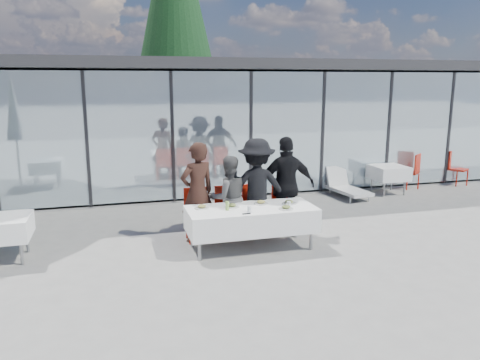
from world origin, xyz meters
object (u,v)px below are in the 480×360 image
plate_c (261,203)px  conifer_tree (175,4)px  diner_chair_b (227,209)px  diner_d (287,186)px  diner_a (197,192)px  diner_chair_a (197,211)px  plate_d (289,202)px  diner_b (229,198)px  lounger (345,186)px  spare_table_left (3,228)px  spare_table_right (389,173)px  juice_bottle (227,206)px  spare_chair_a (455,166)px  diner_chair_d (284,205)px  plate_b (232,206)px  diner_c (257,188)px  plate_a (202,207)px  dining_table (251,219)px  diner_chair_c (255,207)px  spare_chair_b (413,170)px  folded_eyeglasses (246,214)px  plate_extra (286,208)px

plate_c → conifer_tree: 13.37m
diner_chair_b → diner_d: 1.23m
diner_a → diner_chair_a: 0.41m
plate_c → plate_d: 0.51m
diner_b → lounger: (3.72, 2.42, -0.53)m
spare_table_left → conifer_tree: conifer_tree is taller
spare_table_right → conifer_tree: conifer_tree is taller
plate_c → juice_bottle: (-0.69, -0.24, 0.05)m
spare_table_left → spare_chair_a: spare_chair_a is taller
diner_chair_d → diner_chair_b: bearing=180.0°
diner_chair_d → plate_b: size_ratio=3.78×
diner_c → diner_b: bearing=8.8°
diner_chair_b → plate_a: diner_chair_b is taller
conifer_tree → plate_b: bearing=-93.9°
diner_chair_d → spare_table_right: diner_chair_d is taller
diner_chair_d → lounger: bearing=42.0°
dining_table → spare_table_right: 5.58m
plate_d → spare_table_right: size_ratio=0.30×
juice_bottle → spare_table_left: bearing=170.7°
diner_c → spare_chair_a: 7.45m
diner_chair_a → spare_chair_a: (8.01, 2.73, 0.00)m
diner_chair_c → plate_c: bearing=-95.5°
spare_chair_a → spare_chair_b: 1.53m
conifer_tree → diner_chair_d: bearing=-88.1°
spare_chair_a → lounger: bearing=-173.6°
plate_a → spare_table_left: size_ratio=0.30×
spare_table_left → spare_chair_a: size_ratio=0.88×
diner_d → diner_chair_d: size_ratio=1.95×
dining_table → spare_chair_a: size_ratio=2.32×
plate_c → spare_chair_b: bearing=30.0°
plate_c → folded_eyeglasses: bearing=-128.1°
diner_a → plate_a: 0.49m
diner_chair_a → diner_d: (1.74, -0.11, 0.41)m
diner_chair_a → spare_table_right: bearing=22.2°
spare_chair_a → diner_c: bearing=-157.6°
plate_a → folded_eyeglasses: (0.65, -0.55, -0.02)m
dining_table → plate_c: 0.39m
diner_c → plate_extra: 0.95m
dining_table → diner_a: (-0.84, 0.64, 0.39)m
diner_b → plate_a: 0.76m
plate_extra → spare_table_left: 4.73m
plate_a → plate_d: (1.59, -0.11, 0.00)m
diner_a → plate_a: diner_a is taller
spare_chair_a → conifer_tree: bearing=126.4°
folded_eyeglasses → spare_chair_b: (5.85, 3.69, -0.22)m
plate_a → lounger: (4.32, 2.88, -0.52)m
folded_eyeglasses → spare_table_right: (4.90, 3.39, -0.20)m
diner_a → spare_table_left: diner_a is taller
plate_b → conifer_tree: size_ratio=0.02×
plate_a → spare_table_right: size_ratio=0.30×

